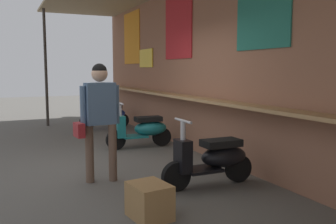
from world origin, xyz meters
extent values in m
plane|color=#56544F|center=(0.00, 0.00, 0.00)|extent=(35.56, 35.56, 0.00)
cube|color=#8C5B44|center=(0.00, 2.02, 1.77)|extent=(12.70, 0.25, 3.54)
cube|color=#A87F51|center=(0.00, 1.72, 1.09)|extent=(11.43, 0.36, 0.05)
cube|color=orange|center=(-4.35, 1.89, 2.53)|extent=(1.29, 0.02, 1.46)
cube|color=#B22328|center=(-1.35, 1.89, 2.56)|extent=(1.23, 0.02, 1.39)
cube|color=gold|center=(-3.22, 1.88, 1.92)|extent=(0.89, 0.03, 0.47)
cylinder|color=#332D28|center=(-5.33, -0.38, 1.69)|extent=(0.08, 0.08, 3.38)
ellipsoid|color=#233D9E|center=(-4.16, 1.25, 0.40)|extent=(0.40, 0.71, 0.30)
cube|color=black|center=(-4.16, 1.20, 0.60)|extent=(0.31, 0.56, 0.10)
cube|color=#233D9E|center=(-4.15, 0.90, 0.25)|extent=(0.39, 0.51, 0.04)
cube|color=#233D9E|center=(-4.15, 0.60, 0.47)|extent=(0.28, 0.17, 0.44)
cylinder|color=#B7B7BC|center=(-4.15, 0.60, 0.60)|extent=(0.07, 0.07, 0.70)
cylinder|color=#B7B7BC|center=(-4.15, 0.60, 0.95)|extent=(0.46, 0.05, 0.04)
cylinder|color=black|center=(-4.14, 0.50, 0.20)|extent=(0.11, 0.40, 0.40)
cylinder|color=black|center=(-4.17, 1.50, 0.20)|extent=(0.11, 0.40, 0.40)
ellipsoid|color=#197075|center=(-1.36, 1.25, 0.40)|extent=(0.42, 0.72, 0.30)
cube|color=black|center=(-1.36, 1.20, 0.60)|extent=(0.33, 0.57, 0.10)
cube|color=#197075|center=(-1.38, 0.90, 0.25)|extent=(0.41, 0.52, 0.04)
cube|color=#197075|center=(-1.40, 0.60, 0.47)|extent=(0.29, 0.18, 0.44)
cylinder|color=#B7B7BC|center=(-1.40, 0.60, 0.60)|extent=(0.07, 0.07, 0.70)
cylinder|color=#B7B7BC|center=(-1.40, 0.60, 0.95)|extent=(0.46, 0.06, 0.04)
cylinder|color=black|center=(-1.40, 0.50, 0.20)|extent=(0.12, 0.41, 0.40)
cylinder|color=black|center=(-1.34, 1.50, 0.20)|extent=(0.12, 0.41, 0.40)
ellipsoid|color=black|center=(1.43, 1.25, 0.40)|extent=(0.39, 0.70, 0.30)
cube|color=black|center=(1.43, 1.20, 0.60)|extent=(0.31, 0.55, 0.10)
cube|color=black|center=(1.43, 0.90, 0.25)|extent=(0.39, 0.50, 0.04)
cube|color=black|center=(1.43, 0.60, 0.47)|extent=(0.28, 0.16, 0.44)
cylinder|color=#B7B7BC|center=(1.43, 0.60, 0.60)|extent=(0.07, 0.07, 0.70)
cylinder|color=#B7B7BC|center=(1.43, 0.60, 0.95)|extent=(0.46, 0.04, 0.04)
cylinder|color=black|center=(1.43, 0.50, 0.20)|extent=(0.10, 0.40, 0.40)
cylinder|color=black|center=(1.44, 1.50, 0.20)|extent=(0.10, 0.40, 0.40)
cylinder|color=brown|center=(0.63, -0.14, 0.42)|extent=(0.12, 0.12, 0.84)
cylinder|color=brown|center=(0.56, -0.47, 0.42)|extent=(0.12, 0.12, 0.84)
cube|color=slate|center=(0.59, -0.31, 1.14)|extent=(0.24, 0.44, 0.60)
sphere|color=tan|center=(0.59, -0.31, 1.57)|extent=(0.23, 0.23, 0.23)
sphere|color=black|center=(0.59, -0.31, 1.61)|extent=(0.21, 0.21, 0.21)
cylinder|color=slate|center=(0.57, -0.06, 1.12)|extent=(0.08, 0.08, 0.56)
cylinder|color=slate|center=(0.61, -0.56, 1.12)|extent=(0.08, 0.08, 0.56)
cube|color=maroon|center=(0.64, -0.62, 0.79)|extent=(0.27, 0.12, 0.20)
cube|color=olive|center=(2.13, -0.17, 0.19)|extent=(0.52, 0.44, 0.39)
camera|label=1|loc=(5.74, -1.60, 1.62)|focal=39.20mm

